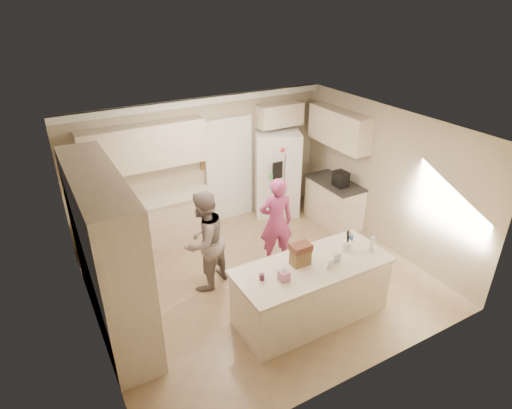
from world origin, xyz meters
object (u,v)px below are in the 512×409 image
teen_girl (276,222)px  tissue_box (284,276)px  refrigerator (277,174)px  dollhouse_body (300,257)px  coffee_maker (341,179)px  teen_boy (204,241)px  island_base (311,292)px  utensil_crock (347,246)px

teen_girl → tissue_box: bearing=77.3°
refrigerator → dollhouse_body: bearing=-92.6°
coffee_maker → refrigerator: bearing=121.8°
dollhouse_body → teen_boy: bearing=123.5°
island_base → dollhouse_body: bearing=146.3°
island_base → coffee_maker: bearing=42.8°
teen_girl → island_base: bearing=94.2°
refrigerator → coffee_maker: refrigerator is taller
island_base → teen_girl: size_ratio=1.36×
refrigerator → island_base: size_ratio=0.82×
utensil_crock → teen_boy: bearing=140.5°
refrigerator → dollhouse_body: size_ratio=6.92×
coffee_maker → tissue_box: (-2.60, -2.00, -0.07)m
dollhouse_body → tissue_box: bearing=-153.4°
teen_boy → teen_girl: size_ratio=1.04×
island_base → refrigerator: bearing=66.7°
coffee_maker → tissue_box: coffee_maker is taller
utensil_crock → tissue_box: size_ratio=1.07×
tissue_box → teen_boy: teen_boy is taller
refrigerator → utensil_crock: (-0.67, -3.03, 0.10)m
utensil_crock → dollhouse_body: dollhouse_body is taller
utensil_crock → dollhouse_body: (-0.80, 0.05, 0.04)m
utensil_crock → teen_girl: 1.47m
coffee_maker → dollhouse_body: size_ratio=1.15×
coffee_maker → teen_boy: bearing=-171.6°
utensil_crock → tissue_box: 1.21m
refrigerator → coffee_maker: (0.73, -1.18, 0.17)m
refrigerator → coffee_maker: size_ratio=6.00×
utensil_crock → tissue_box: bearing=-172.9°
refrigerator → island_base: refrigerator is taller
tissue_box → teen_boy: size_ratio=0.08×
tissue_box → teen_girl: 1.79m
tissue_box → dollhouse_body: size_ratio=0.54×
dollhouse_body → teen_girl: 1.45m
coffee_maker → dollhouse_body: coffee_maker is taller
refrigerator → tissue_box: bearing=-96.7°
dollhouse_body → teen_girl: size_ratio=0.16×
utensil_crock → teen_boy: 2.20m
coffee_maker → tissue_box: 3.28m
refrigerator → teen_girl: (-1.02, -1.61, -0.09)m
dollhouse_body → utensil_crock: bearing=-3.6°
teen_boy → dollhouse_body: bearing=95.5°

